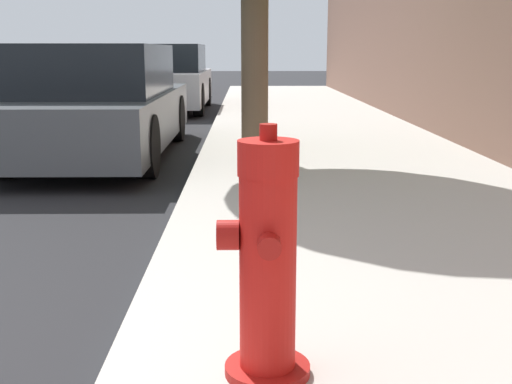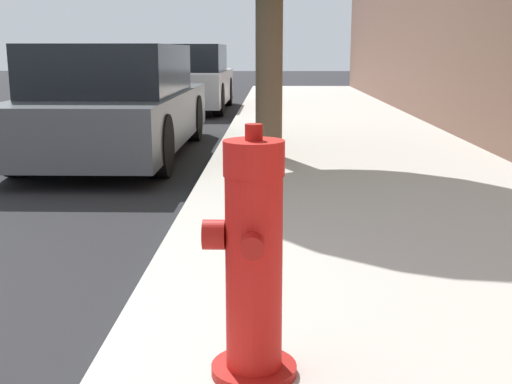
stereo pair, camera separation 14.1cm
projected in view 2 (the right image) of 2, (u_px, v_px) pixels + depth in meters
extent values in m
cylinder|color=#A91511|center=(254.00, 369.00, 2.38)|extent=(0.32, 0.32, 0.03)
cylinder|color=red|center=(254.00, 273.00, 2.30)|extent=(0.20, 0.20, 0.71)
cylinder|color=red|center=(254.00, 158.00, 2.21)|extent=(0.21, 0.21, 0.12)
cylinder|color=#A91511|center=(254.00, 132.00, 2.19)|extent=(0.06, 0.06, 0.06)
cylinder|color=#A91511|center=(253.00, 246.00, 2.13)|extent=(0.08, 0.07, 0.08)
cylinder|color=#A91511|center=(255.00, 225.00, 2.40)|extent=(0.08, 0.07, 0.08)
cylinder|color=#A91511|center=(214.00, 235.00, 2.27)|extent=(0.08, 0.11, 0.11)
cube|color=#4C5156|center=(119.00, 117.00, 7.97)|extent=(1.66, 4.53, 0.61)
cube|color=black|center=(114.00, 69.00, 7.66)|extent=(1.53, 2.49, 0.58)
cylinder|color=black|center=(92.00, 118.00, 9.39)|extent=(0.20, 0.66, 0.66)
cylinder|color=black|center=(193.00, 118.00, 9.35)|extent=(0.20, 0.66, 0.66)
cylinder|color=black|center=(16.00, 145.00, 6.65)|extent=(0.20, 0.66, 0.66)
cylinder|color=black|center=(160.00, 146.00, 6.61)|extent=(0.20, 0.66, 0.66)
cube|color=#B7B7BC|center=(187.00, 86.00, 14.05)|extent=(1.76, 4.09, 0.68)
cube|color=black|center=(185.00, 58.00, 13.75)|extent=(1.62, 2.25, 0.56)
cylinder|color=black|center=(161.00, 92.00, 15.35)|extent=(0.20, 0.66, 0.66)
cylinder|color=black|center=(227.00, 92.00, 15.30)|extent=(0.20, 0.66, 0.66)
cylinder|color=black|center=(139.00, 99.00, 12.87)|extent=(0.20, 0.66, 0.66)
cylinder|color=black|center=(219.00, 100.00, 12.83)|extent=(0.20, 0.66, 0.66)
cylinder|color=brown|center=(269.00, 57.00, 7.02)|extent=(0.30, 0.30, 2.20)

